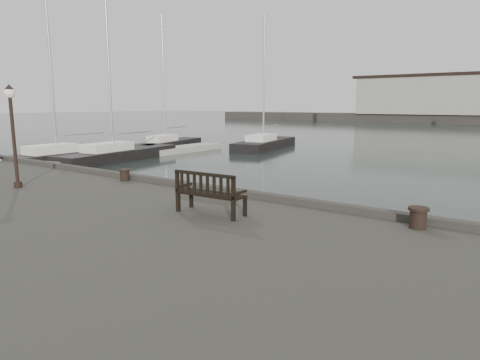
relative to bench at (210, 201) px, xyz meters
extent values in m
plane|color=black|center=(0.08, 2.28, -1.88)|extent=(400.00, 400.00, 0.00)
cube|color=#9A998F|center=(-19.92, 12.28, -1.63)|extent=(2.00, 24.00, 0.50)
cube|color=#9A998F|center=(-7.92, 94.28, 4.12)|extent=(46.00, 9.00, 8.00)
cube|color=black|center=(-7.92, 94.28, 8.42)|extent=(48.00, 9.50, 0.60)
cube|color=black|center=(0.00, 0.03, 0.16)|extent=(1.79, 0.70, 0.04)
cube|color=black|center=(0.01, -0.23, 0.42)|extent=(1.76, 0.16, 0.53)
cube|color=black|center=(0.00, 0.03, -0.08)|extent=(1.67, 0.60, 0.48)
cylinder|color=black|center=(-5.36, 1.78, -0.12)|extent=(0.49, 0.49, 0.41)
cylinder|color=black|center=(4.39, 1.68, -0.09)|extent=(0.50, 0.50, 0.46)
cylinder|color=black|center=(-7.12, -1.04, 1.12)|extent=(0.11, 0.11, 2.89)
cylinder|color=black|center=(-7.12, -1.04, -0.23)|extent=(0.25, 0.25, 0.18)
sphere|color=silver|center=(-7.12, -1.04, 2.65)|extent=(0.32, 0.32, 0.32)
cone|color=black|center=(-7.12, -1.04, 2.83)|extent=(0.27, 0.27, 0.16)
cube|color=black|center=(-21.75, 9.56, -1.78)|extent=(3.05, 9.74, 1.40)
cube|color=silver|center=(-21.75, 9.56, -0.78)|extent=(1.86, 3.45, 0.60)
cylinder|color=#B2B5B7|center=(-21.75, 9.56, 4.80)|extent=(0.16, 0.16, 11.76)
cube|color=black|center=(-22.54, 20.81, -1.78)|extent=(4.29, 9.73, 1.40)
cube|color=silver|center=(-22.54, 20.81, -0.78)|extent=(2.13, 3.56, 0.60)
cylinder|color=#B2B5B7|center=(-22.54, 20.81, 4.54)|extent=(0.16, 0.16, 11.24)
cube|color=black|center=(-19.79, 12.90, -1.78)|extent=(3.92, 10.99, 1.40)
cube|color=silver|center=(-19.79, 12.90, -0.78)|extent=(2.17, 3.95, 0.60)
cylinder|color=#B2B5B7|center=(-19.79, 12.90, 5.37)|extent=(0.16, 0.16, 12.90)
cube|color=black|center=(-15.67, 27.00, -1.78)|extent=(4.71, 10.64, 1.40)
cube|color=silver|center=(-15.67, 27.00, -0.78)|extent=(2.48, 3.89, 0.60)
cylinder|color=#B2B5B7|center=(-15.67, 27.00, 4.64)|extent=(0.16, 0.16, 11.44)
camera|label=1|loc=(6.50, -7.73, 2.31)|focal=32.00mm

